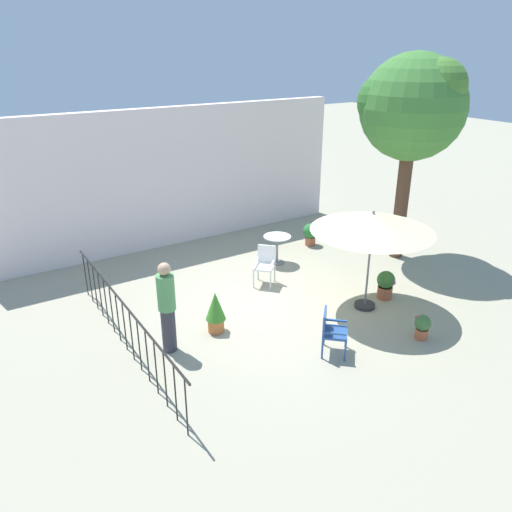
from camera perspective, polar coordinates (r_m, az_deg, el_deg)
ground_plane at (r=10.80m, az=1.13°, el=-5.75°), size 60.00×60.00×0.00m
villa_facade at (r=13.92m, az=-9.41°, el=8.83°), size 10.12×0.30×3.72m
terrace_railing at (r=9.33m, az=-14.88°, el=-6.75°), size 0.03×5.58×1.01m
shade_tree at (r=12.94m, az=17.48°, el=15.84°), size 2.64×2.52×5.08m
patio_umbrella_0 at (r=10.26m, az=13.16°, el=3.70°), size 2.49×2.49×2.16m
cafe_table_0 at (r=12.69m, az=2.42°, el=1.33°), size 0.70×0.70×0.74m
patio_chair_0 at (r=11.60m, az=1.05°, el=-0.76°), size 0.65×0.65×0.91m
patio_chair_1 at (r=9.14m, az=8.55°, el=-8.22°), size 0.66×0.66×0.84m
potted_plant_0 at (r=11.34m, az=14.58°, el=-3.09°), size 0.39×0.40×0.64m
potted_plant_1 at (r=10.07m, az=18.46°, el=-7.57°), size 0.31×0.32×0.50m
potted_plant_2 at (r=9.72m, az=-4.64°, el=-6.23°), size 0.40×0.40×0.85m
potted_plant_3 at (r=13.99m, az=6.25°, el=2.63°), size 0.43×0.43×0.63m
standing_person at (r=9.05m, az=-10.12°, el=-5.66°), size 0.33×0.33×1.75m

